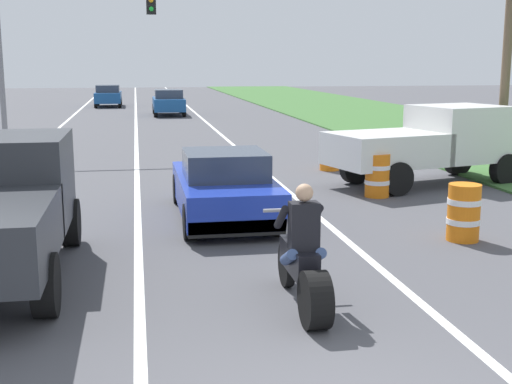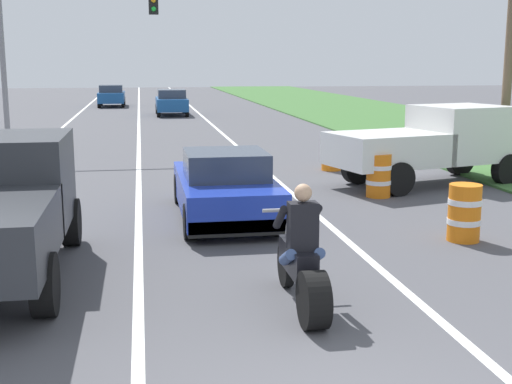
{
  "view_description": "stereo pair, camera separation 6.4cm",
  "coord_description": "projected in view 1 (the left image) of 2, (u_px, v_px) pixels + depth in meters",
  "views": [
    {
      "loc": [
        -1.76,
        -4.78,
        3.08
      ],
      "look_at": [
        0.12,
        5.88,
        1.0
      ],
      "focal_mm": 47.65,
      "sensor_mm": 36.0,
      "label": 1
    },
    {
      "loc": [
        -1.69,
        -4.79,
        3.08
      ],
      "look_at": [
        0.12,
        5.88,
        1.0
      ],
      "focal_mm": 47.65,
      "sensor_mm": 36.0,
      "label": 2
    }
  ],
  "objects": [
    {
      "name": "grass_verge_right",
      "position": [
        488.0,
        140.0,
        26.87
      ],
      "size": [
        10.0,
        120.0,
        0.06
      ],
      "primitive_type": "cube",
      "color": "#3D6B33",
      "rests_on": "ground"
    },
    {
      "name": "pickup_truck_right_shoulder_white",
      "position": [
        429.0,
        141.0,
        17.14
      ],
      "size": [
        5.14,
        3.14,
        1.98
      ],
      "color": "silver",
      "rests_on": "ground"
    },
    {
      "name": "traffic_light_mast_near",
      "position": [
        53.0,
        32.0,
        22.42
      ],
      "size": [
        5.46,
        0.34,
        6.0
      ],
      "color": "gray",
      "rests_on": "ground"
    },
    {
      "name": "distant_car_far_ahead",
      "position": [
        169.0,
        102.0,
        39.6
      ],
      "size": [
        1.8,
        4.0,
        1.5
      ],
      "color": "#194C8C",
      "rests_on": "ground"
    },
    {
      "name": "motorcycle_with_rider",
      "position": [
        303.0,
        265.0,
        8.45
      ],
      "size": [
        0.7,
        2.21,
        1.62
      ],
      "color": "black",
      "rests_on": "ground"
    },
    {
      "name": "construction_barrel_far",
      "position": [
        330.0,
        153.0,
        19.52
      ],
      "size": [
        0.58,
        0.58,
        1.0
      ],
      "color": "orange",
      "rests_on": "ground"
    },
    {
      "name": "construction_barrel_nearest",
      "position": [
        464.0,
        212.0,
        11.81
      ],
      "size": [
        0.58,
        0.58,
        1.0
      ],
      "color": "orange",
      "rests_on": "ground"
    },
    {
      "name": "sports_car_blue",
      "position": [
        224.0,
        187.0,
        13.48
      ],
      "size": [
        1.84,
        4.3,
        1.37
      ],
      "color": "#1E38B2",
      "rests_on": "ground"
    },
    {
      "name": "lane_stripe_centre_dashed",
      "position": [
        136.0,
        148.0,
        24.54
      ],
      "size": [
        0.14,
        120.0,
        0.01
      ],
      "primitive_type": "cube",
      "color": "white",
      "rests_on": "ground"
    },
    {
      "name": "utility_pole_roadside",
      "position": [
        509.0,
        22.0,
        17.8
      ],
      "size": [
        0.24,
        0.24,
        8.23
      ],
      "primitive_type": "cylinder",
      "color": "brown",
      "rests_on": "ground"
    },
    {
      "name": "lane_stripe_left_solid",
      "position": [
        33.0,
        151.0,
        23.93
      ],
      "size": [
        0.14,
        120.0,
        0.01
      ],
      "primitive_type": "cube",
      "color": "white",
      "rests_on": "ground"
    },
    {
      "name": "construction_barrel_mid",
      "position": [
        377.0,
        175.0,
        15.66
      ],
      "size": [
        0.58,
        0.58,
        1.0
      ],
      "color": "orange",
      "rests_on": "ground"
    },
    {
      "name": "lane_stripe_right_solid",
      "position": [
        235.0,
        146.0,
        25.15
      ],
      "size": [
        0.14,
        120.0,
        0.01
      ],
      "primitive_type": "cube",
      "color": "white",
      "rests_on": "ground"
    },
    {
      "name": "distant_car_further_ahead",
      "position": [
        108.0,
        95.0,
        47.31
      ],
      "size": [
        1.8,
        4.0,
        1.5
      ],
      "color": "#194C8C",
      "rests_on": "ground"
    }
  ]
}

